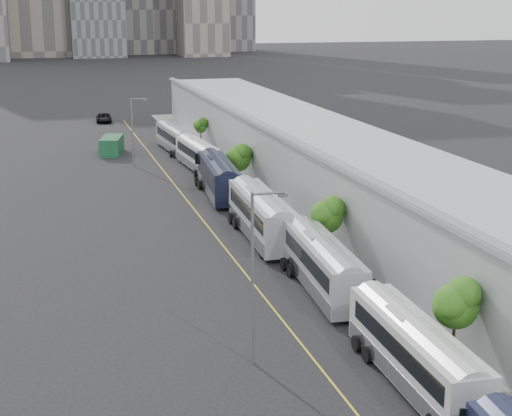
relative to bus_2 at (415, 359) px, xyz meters
name	(u,v)px	position (x,y,z in m)	size (l,w,h in m)	color
sidewalk	(362,251)	(6.49, 22.08, -1.48)	(10.00, 170.00, 0.12)	gray
lane_line	(237,263)	(-4.01, 22.08, -1.53)	(0.12, 160.00, 0.02)	gold
depot	(409,207)	(10.48, 22.08, 1.97)	(12.45, 160.40, 7.20)	gray
bus_2	(415,359)	(0.00, 0.00, 0.00)	(2.86, 12.56, 3.65)	silver
bus_3	(322,269)	(0.27, 14.60, 0.05)	(3.47, 13.01, 3.76)	gray
bus_4	(261,219)	(-0.39, 27.87, 0.18)	(3.34, 14.07, 4.08)	#9EA0A8
bus_5	(219,180)	(-0.43, 44.06, 0.11)	(3.70, 13.54, 3.91)	black
bus_6	(198,157)	(0.19, 57.93, -0.05)	(3.29, 12.26, 3.54)	silver
bus_7	(174,140)	(-0.49, 70.98, -0.06)	(3.19, 12.14, 3.51)	gray
tree_1	(456,300)	(3.03, 1.39, 2.44)	(2.53, 2.53, 5.26)	black
tree_2	(327,212)	(3.02, 21.13, 2.29)	(2.55, 2.55, 5.12)	black
tree_3	(239,156)	(2.93, 48.70, 1.72)	(2.73, 2.73, 4.63)	black
tree_4	(201,126)	(3.48, 72.17, 1.61)	(1.63, 1.63, 4.01)	black
street_lamp_near	(255,268)	(-7.29, 4.83, 4.07)	(2.04, 0.22, 9.82)	#59595E
street_lamp_far	(134,127)	(-6.95, 62.06, 3.35)	(2.04, 0.22, 8.43)	#59595E
shipping_container	(112,146)	(-8.94, 71.00, -0.37)	(2.50, 6.02, 2.33)	#144326
suv	(104,118)	(-7.46, 101.13, -0.79)	(2.51, 5.44, 1.51)	black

